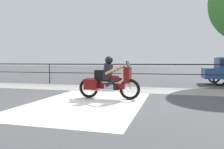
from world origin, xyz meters
TOP-DOWN VIEW (x-y plane):
  - ground_plane at (0.00, 0.00)m, footprint 120.00×120.00m
  - sidewalk_band at (0.00, 3.40)m, footprint 44.00×2.40m
  - crosswalk_band at (-0.38, -0.20)m, footprint 3.63×6.00m
  - fence_railing at (0.00, 5.14)m, footprint 36.00×0.05m
  - motorcycle at (0.07, 0.54)m, footprint 2.32×0.76m

SIDE VIEW (x-z plane):
  - ground_plane at x=0.00m, z-range 0.00..0.00m
  - crosswalk_band at x=-0.38m, z-range 0.00..0.01m
  - sidewalk_band at x=0.00m, z-range 0.00..0.01m
  - motorcycle at x=0.07m, z-range -0.11..1.47m
  - fence_railing at x=0.00m, z-range 0.36..1.61m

